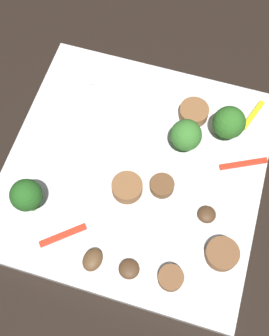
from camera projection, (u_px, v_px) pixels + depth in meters
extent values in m
plane|color=black|center=(135.00, 173.00, 0.52)|extent=(1.40, 1.40, 0.00)
cube|color=white|center=(135.00, 170.00, 0.51)|extent=(0.29, 0.29, 0.01)
cube|color=silver|center=(86.00, 136.00, 0.52)|extent=(0.14, 0.05, 0.00)
cube|color=silver|center=(88.00, 74.00, 0.56)|extent=(0.04, 0.03, 0.00)
cylinder|color=#347525|center=(226.00, 131.00, 0.52)|extent=(0.01, 0.01, 0.02)
sphere|color=#2D6B23|center=(229.00, 122.00, 0.50)|extent=(0.04, 0.04, 0.04)
cylinder|color=#408630|center=(184.00, 143.00, 0.51)|extent=(0.01, 0.01, 0.02)
sphere|color=#387A2D|center=(186.00, 135.00, 0.49)|extent=(0.04, 0.04, 0.04)
cylinder|color=#296420|center=(31.00, 202.00, 0.48)|extent=(0.01, 0.01, 0.03)
sphere|color=#235B1E|center=(26.00, 195.00, 0.46)|extent=(0.03, 0.03, 0.03)
cylinder|color=brown|center=(194.00, 112.00, 0.53)|extent=(0.05, 0.05, 0.02)
cylinder|color=brown|center=(162.00, 186.00, 0.49)|extent=(0.04, 0.04, 0.01)
cylinder|color=brown|center=(222.00, 254.00, 0.46)|extent=(0.04, 0.04, 0.01)
cylinder|color=brown|center=(129.00, 188.00, 0.49)|extent=(0.04, 0.04, 0.02)
cylinder|color=brown|center=(171.00, 278.00, 0.45)|extent=(0.04, 0.04, 0.01)
ellipsoid|color=#4C331E|center=(129.00, 269.00, 0.45)|extent=(0.02, 0.03, 0.01)
ellipsoid|color=brown|center=(93.00, 260.00, 0.46)|extent=(0.03, 0.02, 0.01)
ellipsoid|color=#4C331E|center=(207.00, 214.00, 0.48)|extent=(0.03, 0.03, 0.01)
cube|color=red|center=(63.00, 235.00, 0.47)|extent=(0.04, 0.04, 0.00)
cube|color=yellow|center=(253.00, 115.00, 0.53)|extent=(0.05, 0.02, 0.00)
cube|color=red|center=(243.00, 164.00, 0.51)|extent=(0.03, 0.05, 0.00)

